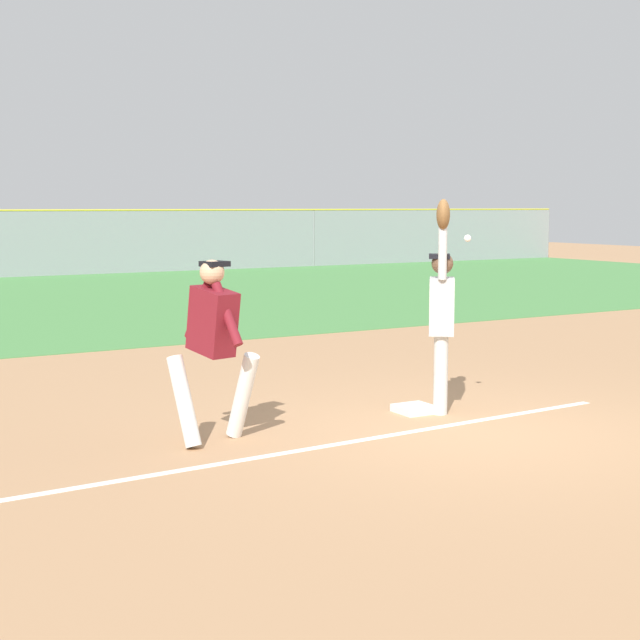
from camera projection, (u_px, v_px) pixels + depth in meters
name	position (u px, v px, depth m)	size (l,w,h in m)	color
ground_plane	(463.00, 429.00, 9.46)	(72.13, 72.13, 0.00)	tan
outfield_grass	(58.00, 301.00, 22.28)	(46.53, 16.28, 0.01)	#4C8C47
chalk_foul_line	(68.00, 489.00, 7.45)	(12.00, 0.10, 0.01)	white
first_base	(415.00, 409.00, 10.22)	(0.38, 0.38, 0.08)	white
fielder	(442.00, 309.00, 10.09)	(0.63, 0.78, 2.28)	silver
runner	(213.00, 338.00, 8.80)	(0.82, 0.84, 1.72)	white
baseball	(468.00, 238.00, 9.84)	(0.07, 0.07, 0.07)	white
parked_car_tan	(127.00, 249.00, 34.11)	(4.53, 2.37, 1.25)	tan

